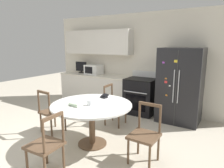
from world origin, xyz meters
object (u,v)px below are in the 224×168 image
dining_chair_far (114,106)px  wallet (104,96)px  refrigerator (180,86)px  candle_glass (90,103)px  oven_range (141,96)px  countertop_tv (81,67)px  dining_chair_near (46,145)px  microwave (94,69)px  dining_chair_left (51,112)px  dining_chair_right (145,135)px

dining_chair_far → wallet: size_ratio=6.22×
refrigerator → dining_chair_far: (-1.18, -0.96, -0.42)m
candle_glass → oven_range: bearing=89.1°
countertop_tv → wallet: size_ratio=2.72×
oven_range → candle_glass: size_ratio=11.96×
oven_range → dining_chair_near: oven_range is taller
microwave → wallet: (1.48, -1.63, -0.25)m
dining_chair_left → candle_glass: 1.10m
candle_glass → wallet: bearing=96.5°
dining_chair_right → dining_chair_far: same height
microwave → wallet: 2.22m
microwave → dining_chair_far: (1.38, -1.08, -0.61)m
oven_range → microwave: 1.68m
oven_range → dining_chair_right: bearing=-64.5°
oven_range → dining_chair_near: 3.02m
countertop_tv → dining_chair_near: 3.75m
dining_chair_far → dining_chair_right: bearing=46.2°
refrigerator → dining_chair_near: (-1.05, -2.98, -0.42)m
refrigerator → dining_chair_left: 2.90m
dining_chair_far → dining_chair_left: 1.36m
refrigerator → dining_chair_far: refrigerator is taller
wallet → countertop_tv: bearing=140.5°
countertop_tv → dining_chair_right: countertop_tv is taller
oven_range → dining_chair_far: 1.03m
dining_chair_right → candle_glass: dining_chair_right is taller
oven_range → wallet: size_ratio=7.45×
countertop_tv → dining_chair_left: size_ratio=0.44×
refrigerator → countertop_tv: 3.07m
oven_range → microwave: bearing=177.2°
refrigerator → dining_chair_left: refrigerator is taller
dining_chair_right → dining_chair_far: size_ratio=1.00×
refrigerator → oven_range: bearing=177.5°
oven_range → dining_chair_right: (0.96, -2.02, -0.03)m
dining_chair_right → dining_chair_left: size_ratio=1.00×
countertop_tv → wallet: 2.58m
refrigerator → dining_chair_left: size_ratio=1.90×
dining_chair_far → countertop_tv: bearing=-122.7°
refrigerator → candle_glass: size_ratio=18.97×
countertop_tv → oven_range: bearing=-2.2°
dining_chair_right → wallet: (-1.05, 0.47, 0.36)m
countertop_tv → dining_chair_near: bearing=-57.1°
dining_chair_right → candle_glass: 1.06m
microwave → candle_glass: (1.55, -2.17, -0.24)m
microwave → countertop_tv: size_ratio=1.18×
dining_chair_far → candle_glass: size_ratio=9.99×
oven_range → candle_glass: bearing=-90.9°
oven_range → countertop_tv: size_ratio=2.73×
refrigerator → oven_range: size_ratio=1.59×
refrigerator → countertop_tv: (-3.06, 0.12, 0.23)m
dining_chair_left → countertop_tv: bearing=120.3°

